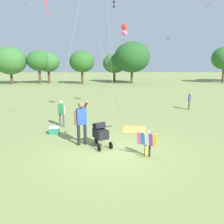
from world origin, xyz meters
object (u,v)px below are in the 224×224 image
stroller (100,132)px  kite_green_novelty (124,30)px  person_adult_flyer (81,120)px  person_red_shirt (61,111)px  child_with_butterfly_kite (148,141)px  picnic_blanket (134,129)px  cooler_box (54,130)px  person_sitting_far (189,100)px

stroller → kite_green_novelty: kite_green_novelty is taller
person_adult_flyer → person_red_shirt: person_adult_flyer is taller
child_with_butterfly_kite → stroller: 2.01m
picnic_blanket → kite_green_novelty: bearing=92.5°
kite_green_novelty → cooler_box: size_ratio=12.86×
person_red_shirt → picnic_blanket: bearing=-9.0°
person_red_shirt → cooler_box: (-0.13, -1.24, -0.65)m
cooler_box → person_sitting_far: bearing=32.4°
kite_green_novelty → stroller: bearing=-101.3°
person_sitting_far → child_with_butterfly_kite: bearing=-118.6°
child_with_butterfly_kite → person_sitting_far: bearing=61.4°
stroller → person_sitting_far: 9.29m
person_red_shirt → child_with_butterfly_kite: bearing=-46.3°
person_red_shirt → person_sitting_far: 9.15m
kite_green_novelty → child_with_butterfly_kite: bearing=-88.1°
stroller → picnic_blanket: 2.94m
stroller → cooler_box: (-2.23, 1.71, -0.43)m
person_adult_flyer → picnic_blanket: person_adult_flyer is taller
person_adult_flyer → kite_green_novelty: (2.21, 6.94, 4.31)m
person_sitting_far → cooler_box: person_sitting_far is taller
person_red_shirt → person_adult_flyer: bearing=-63.6°
child_with_butterfly_kite → kite_green_novelty: 9.52m
picnic_blanket → child_with_butterfly_kite: bearing=-88.9°
stroller → picnic_blanket: bearing=55.0°
person_adult_flyer → person_sitting_far: person_adult_flyer is taller
person_red_shirt → kite_green_novelty: bearing=50.2°
person_sitting_far → picnic_blanket: 6.47m
stroller → person_sitting_far: person_sitting_far is taller
child_with_butterfly_kite → picnic_blanket: bearing=91.1°
person_adult_flyer → picnic_blanket: 3.37m
person_sitting_far → person_red_shirt: bearing=-153.7°
kite_green_novelty → cooler_box: (-3.67, -5.48, -5.20)m
kite_green_novelty → person_adult_flyer: bearing=-107.6°
stroller → kite_green_novelty: (1.44, 7.19, 4.77)m
kite_green_novelty → picnic_blanket: bearing=-87.5°
stroller → picnic_blanket: size_ratio=0.92×
person_adult_flyer → person_red_shirt: (-1.33, 2.69, -0.25)m
child_with_butterfly_kite → person_red_shirt: (-3.82, 4.00, 0.21)m
person_adult_flyer → child_with_butterfly_kite: bearing=-27.7°
child_with_butterfly_kite → stroller: size_ratio=0.91×
person_adult_flyer → cooler_box: size_ratio=4.14×
person_adult_flyer → cooler_box: (-1.46, 1.45, -0.90)m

